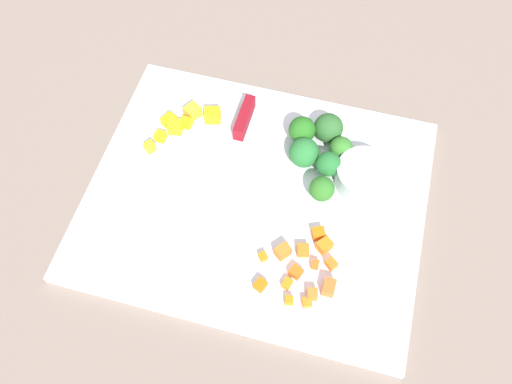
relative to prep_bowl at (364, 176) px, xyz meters
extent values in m
plane|color=gray|center=(0.14, 0.06, -0.03)|extent=(4.00, 4.00, 0.00)
cube|color=white|center=(0.14, 0.06, -0.02)|extent=(0.46, 0.38, 0.01)
cylinder|color=#B1BFBA|center=(0.00, 0.00, 0.00)|extent=(0.08, 0.08, 0.03)
cube|color=silver|center=(0.19, 0.15, -0.01)|extent=(0.02, 0.17, 0.00)
cube|color=maroon|center=(0.19, -0.06, 0.00)|extent=(0.02, 0.07, 0.02)
cube|color=orange|center=(0.07, 0.18, -0.01)|extent=(0.01, 0.02, 0.01)
cube|color=orange|center=(0.02, 0.14, -0.01)|extent=(0.02, 0.02, 0.01)
cube|color=orange|center=(0.11, 0.15, -0.01)|extent=(0.01, 0.01, 0.01)
cube|color=orange|center=(0.03, 0.18, -0.01)|extent=(0.02, 0.02, 0.01)
cube|color=orange|center=(0.06, 0.13, -0.01)|extent=(0.02, 0.02, 0.01)
cube|color=orange|center=(0.04, 0.10, -0.01)|extent=(0.02, 0.02, 0.01)
cube|color=orange|center=(0.04, 0.14, -0.01)|extent=(0.01, 0.01, 0.01)
cube|color=orange|center=(0.02, 0.17, -0.01)|extent=(0.02, 0.02, 0.02)
cube|color=orange|center=(0.04, 0.20, -0.01)|extent=(0.01, 0.01, 0.01)
cube|color=orange|center=(0.06, 0.16, -0.01)|extent=(0.02, 0.02, 0.01)
cube|color=orange|center=(0.06, 0.20, -0.01)|extent=(0.01, 0.01, 0.01)
cube|color=orange|center=(0.10, 0.19, -0.01)|extent=(0.02, 0.02, 0.01)
cube|color=orange|center=(0.03, 0.11, -0.01)|extent=(0.02, 0.02, 0.02)
cube|color=orange|center=(0.08, 0.14, -0.01)|extent=(0.02, 0.02, 0.02)
cube|color=yellow|center=(0.30, 0.01, -0.01)|extent=(0.02, 0.01, 0.01)
cube|color=yellow|center=(0.31, 0.03, -0.01)|extent=(0.02, 0.02, 0.01)
cube|color=yellow|center=(0.27, -0.05, -0.01)|extent=(0.03, 0.03, 0.02)
cube|color=yellow|center=(0.27, -0.03, -0.01)|extent=(0.02, 0.01, 0.01)
cube|color=yellow|center=(0.30, -0.02, -0.01)|extent=(0.02, 0.03, 0.01)
cube|color=yellow|center=(0.28, -0.02, -0.01)|extent=(0.02, 0.02, 0.02)
cube|color=yellow|center=(0.24, -0.05, -0.01)|extent=(0.03, 0.03, 0.02)
cylinder|color=#92BA6C|center=(0.10, -0.05, -0.01)|extent=(0.01, 0.01, 0.01)
sphere|color=#276F1F|center=(0.10, -0.05, 0.01)|extent=(0.04, 0.04, 0.04)
cylinder|color=#97B060|center=(0.06, -0.06, -0.01)|extent=(0.02, 0.02, 0.01)
sphere|color=#2E652D|center=(0.06, -0.06, 0.01)|extent=(0.04, 0.04, 0.04)
cylinder|color=#85B261|center=(0.05, 0.04, -0.01)|extent=(0.01, 0.01, 0.01)
sphere|color=#317527|center=(0.05, 0.04, 0.01)|extent=(0.03, 0.03, 0.03)
cylinder|color=#92B964|center=(0.05, 0.00, -0.01)|extent=(0.01, 0.01, 0.01)
sphere|color=#267131|center=(0.05, 0.00, 0.01)|extent=(0.04, 0.04, 0.04)
cylinder|color=#80AD6A|center=(0.04, -0.03, -0.01)|extent=(0.01, 0.01, 0.01)
sphere|color=#367C2B|center=(0.04, -0.03, 0.00)|extent=(0.03, 0.03, 0.03)
cylinder|color=#80C159|center=(0.09, -0.01, -0.01)|extent=(0.02, 0.02, 0.01)
sphere|color=#2A7835|center=(0.09, -0.01, 0.01)|extent=(0.04, 0.04, 0.04)
camera|label=1|loc=(0.04, 0.42, 0.64)|focal=38.04mm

